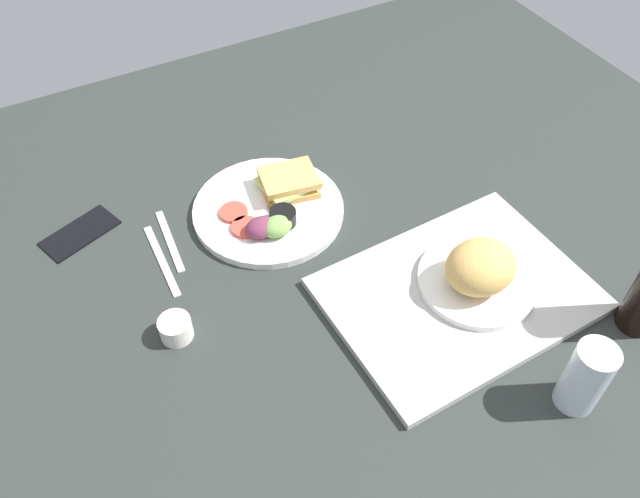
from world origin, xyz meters
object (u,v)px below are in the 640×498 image
object	(u,v)px
fork	(170,240)
knife	(162,260)
bread_plate_near	(479,272)
espresso_cup	(176,328)
drinking_glass	(586,377)
serving_tray	(458,294)
cell_phone	(80,232)
plate_with_salad	(272,207)

from	to	relation	value
fork	knife	distance (cm)	5.00
bread_plate_near	knife	xyz separation A→B (cm)	(46.92, -33.53, -5.35)
bread_plate_near	espresso_cup	size ratio (longest dim) A/B	3.78
drinking_glass	espresso_cup	size ratio (longest dim) A/B	2.41
espresso_cup	fork	bearing A→B (deg)	-106.12
bread_plate_near	knife	distance (cm)	57.92
serving_tray	knife	size ratio (longest dim) A/B	2.37
espresso_cup	knife	world-z (taller)	espresso_cup
serving_tray	bread_plate_near	size ratio (longest dim) A/B	2.13
serving_tray	bread_plate_near	bearing A→B (deg)	172.30
espresso_cup	knife	size ratio (longest dim) A/B	0.29
espresso_cup	drinking_glass	bearing A→B (deg)	141.04
cell_phone	drinking_glass	bearing A→B (deg)	109.52
bread_plate_near	plate_with_salad	distance (cm)	42.32
drinking_glass	knife	bearing A→B (deg)	-50.79
plate_with_salad	espresso_cup	world-z (taller)	plate_with_salad
plate_with_salad	drinking_glass	xyz separation A→B (cm)	(-23.85, 59.82, 5.09)
plate_with_salad	bread_plate_near	bearing A→B (deg)	123.52
plate_with_salad	cell_phone	distance (cm)	37.50
plate_with_salad	knife	bearing A→B (deg)	3.85
plate_with_salad	espresso_cup	bearing A→B (deg)	35.14
knife	espresso_cup	bearing A→B (deg)	-8.72
plate_with_salad	drinking_glass	size ratio (longest dim) A/B	2.22
drinking_glass	cell_phone	size ratio (longest dim) A/B	0.94
bread_plate_near	drinking_glass	bearing A→B (deg)	91.35
espresso_cup	fork	distance (cm)	22.21
serving_tray	espresso_cup	distance (cm)	49.32
fork	knife	bearing A→B (deg)	-32.34
knife	plate_with_salad	bearing A→B (deg)	95.45
fork	knife	world-z (taller)	same
cell_phone	serving_tray	bearing A→B (deg)	119.73
bread_plate_near	fork	world-z (taller)	bread_plate_near
espresso_cup	cell_phone	size ratio (longest dim) A/B	0.39
plate_with_salad	fork	bearing A→B (deg)	-6.65
knife	bread_plate_near	bearing A→B (deg)	56.05
serving_tray	espresso_cup	bearing A→B (deg)	-18.70
espresso_cup	fork	world-z (taller)	espresso_cup
serving_tray	fork	xyz separation A→B (cm)	(40.56, -37.08, -0.55)
fork	serving_tray	bearing A→B (deg)	52.10
bread_plate_near	plate_with_salad	world-z (taller)	bread_plate_near
serving_tray	cell_phone	xyz separation A→B (cm)	(55.23, -47.19, -0.40)
plate_with_salad	cell_phone	world-z (taller)	plate_with_salad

